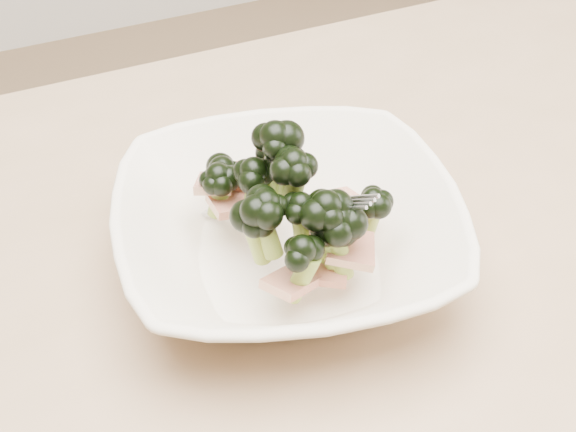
% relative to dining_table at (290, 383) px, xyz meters
% --- Properties ---
extents(dining_table, '(1.20, 0.80, 0.75)m').
position_rel_dining_table_xyz_m(dining_table, '(0.00, 0.00, 0.00)').
color(dining_table, tan).
rests_on(dining_table, ground).
extents(broccoli_dish, '(0.32, 0.32, 0.13)m').
position_rel_dining_table_xyz_m(broccoli_dish, '(0.02, 0.04, 0.14)').
color(broccoli_dish, '#F2E5CD').
rests_on(broccoli_dish, dining_table).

